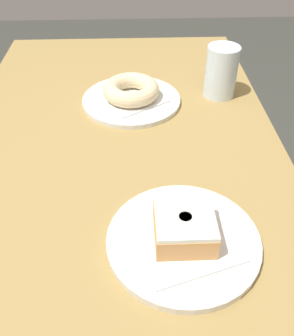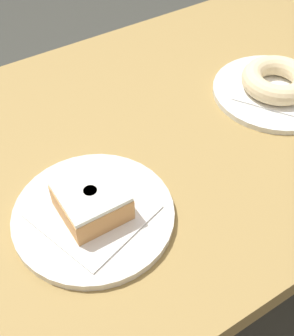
# 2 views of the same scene
# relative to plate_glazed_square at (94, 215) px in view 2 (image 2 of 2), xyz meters

# --- Properties ---
(ground_plane) EXTENTS (6.00, 6.00, 0.00)m
(ground_plane) POSITION_rel_plate_glazed_square_xyz_m (-0.16, -0.10, -0.75)
(ground_plane) COLOR #383933
(table) EXTENTS (1.26, 0.65, 0.74)m
(table) POSITION_rel_plate_glazed_square_xyz_m (-0.16, -0.10, -0.13)
(table) COLOR olive
(table) RESTS_ON ground_plane
(plate_glazed_square) EXTENTS (0.22, 0.22, 0.01)m
(plate_glazed_square) POSITION_rel_plate_glazed_square_xyz_m (0.00, 0.00, 0.00)
(plate_glazed_square) COLOR silver
(plate_glazed_square) RESTS_ON table
(napkin_glazed_square) EXTENTS (0.17, 0.17, 0.00)m
(napkin_glazed_square) POSITION_rel_plate_glazed_square_xyz_m (0.00, 0.00, 0.01)
(napkin_glazed_square) COLOR white
(napkin_glazed_square) RESTS_ON plate_glazed_square
(donut_glazed_square) EXTENTS (0.08, 0.08, 0.04)m
(donut_glazed_square) POSITION_rel_plate_glazed_square_xyz_m (0.00, 0.00, 0.03)
(donut_glazed_square) COLOR tan
(donut_glazed_square) RESTS_ON napkin_glazed_square
(plate_sugar_ring) EXTENTS (0.22, 0.22, 0.01)m
(plate_sugar_ring) POSITION_rel_plate_glazed_square_xyz_m (-0.41, -0.07, -0.00)
(plate_sugar_ring) COLOR silver
(plate_sugar_ring) RESTS_ON table
(napkin_sugar_ring) EXTENTS (0.17, 0.17, 0.00)m
(napkin_sugar_ring) POSITION_rel_plate_glazed_square_xyz_m (-0.41, -0.07, 0.01)
(napkin_sugar_ring) COLOR white
(napkin_sugar_ring) RESTS_ON plate_sugar_ring
(donut_sugar_ring) EXTENTS (0.13, 0.13, 0.04)m
(donut_sugar_ring) POSITION_rel_plate_glazed_square_xyz_m (-0.41, -0.07, 0.03)
(donut_sugar_ring) COLOR beige
(donut_sugar_ring) RESTS_ON napkin_sugar_ring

